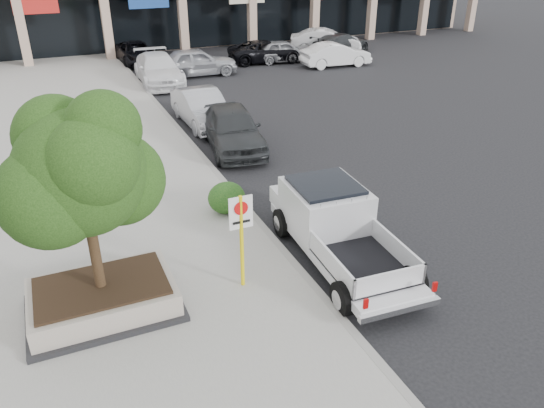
{
  "coord_description": "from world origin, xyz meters",
  "views": [
    {
      "loc": [
        -6.51,
        -9.57,
        7.47
      ],
      "look_at": [
        -1.66,
        1.5,
        1.29
      ],
      "focal_mm": 35.0,
      "sensor_mm": 36.0,
      "label": 1
    }
  ],
  "objects": [
    {
      "name": "curb_car_c",
      "position": [
        -0.44,
        19.91,
        0.79
      ],
      "size": [
        2.48,
        5.53,
        1.57
      ],
      "primitive_type": "imported",
      "rotation": [
        0.0,
        0.0,
        -0.05
      ],
      "color": "white",
      "rests_on": "ground"
    },
    {
      "name": "curb_car_b",
      "position": [
        -0.35,
        12.01,
        0.76
      ],
      "size": [
        1.7,
        4.63,
        1.51
      ],
      "primitive_type": "imported",
      "rotation": [
        0.0,
        0.0,
        0.02
      ],
      "color": "#A1A2A9",
      "rests_on": "ground"
    },
    {
      "name": "lot_car_e",
      "position": [
        8.18,
        22.17,
        0.71
      ],
      "size": [
        4.37,
        2.28,
        1.42
      ],
      "primitive_type": "imported",
      "rotation": [
        0.0,
        0.0,
        1.42
      ],
      "color": "#999BA1",
      "rests_on": "ground"
    },
    {
      "name": "lot_car_c",
      "position": [
        12.96,
        22.99,
        0.7
      ],
      "size": [
        5.23,
        3.67,
        1.41
      ],
      "primitive_type": "imported",
      "rotation": [
        0.0,
        0.0,
        1.96
      ],
      "color": "#2A2C2E",
      "rests_on": "ground"
    },
    {
      "name": "lot_car_f",
      "position": [
        12.15,
        23.7,
        0.8
      ],
      "size": [
        5.11,
        3.75,
        1.61
      ],
      "primitive_type": "imported",
      "rotation": [
        0.0,
        0.0,
        1.09
      ],
      "color": "silver",
      "rests_on": "ground"
    },
    {
      "name": "no_parking_sign",
      "position": [
        -3.05,
        0.02,
        1.63
      ],
      "size": [
        0.55,
        0.09,
        2.3
      ],
      "color": "yellow",
      "rests_on": "sidewalk"
    },
    {
      "name": "lot_car_d",
      "position": [
        7.21,
        22.6,
        0.69
      ],
      "size": [
        5.15,
        2.8,
        1.37
      ],
      "primitive_type": "imported",
      "rotation": [
        0.0,
        0.0,
        1.46
      ],
      "color": "black",
      "rests_on": "ground"
    },
    {
      "name": "curb_car_d",
      "position": [
        -0.58,
        25.64,
        0.66
      ],
      "size": [
        2.39,
        4.84,
        1.32
      ],
      "primitive_type": "imported",
      "rotation": [
        0.0,
        0.0,
        0.04
      ],
      "color": "black",
      "rests_on": "ground"
    },
    {
      "name": "sidewalk",
      "position": [
        -5.5,
        6.0,
        0.07
      ],
      "size": [
        8.0,
        52.0,
        0.15
      ],
      "primitive_type": "cube",
      "color": "gray",
      "rests_on": "ground"
    },
    {
      "name": "curb",
      "position": [
        -1.55,
        6.0,
        0.07
      ],
      "size": [
        0.2,
        52.0,
        0.15
      ],
      "primitive_type": "cube",
      "color": "gray",
      "rests_on": "ground"
    },
    {
      "name": "planter_tree",
      "position": [
        -6.01,
        0.48,
        3.41
      ],
      "size": [
        2.9,
        2.55,
        4.0
      ],
      "color": "black",
      "rests_on": "planter"
    },
    {
      "name": "curb_car_a",
      "position": [
        -0.12,
        8.8,
        0.83
      ],
      "size": [
        2.59,
        5.07,
        1.65
      ],
      "primitive_type": "imported",
      "rotation": [
        0.0,
        0.0,
        -0.14
      ],
      "color": "#292C2E",
      "rests_on": "ground"
    },
    {
      "name": "lot_car_a",
      "position": [
        2.0,
        20.81,
        0.8
      ],
      "size": [
        4.75,
        2.0,
        1.61
      ],
      "primitive_type": "imported",
      "rotation": [
        0.0,
        0.0,
        1.55
      ],
      "color": "#ABADB4",
      "rests_on": "ground"
    },
    {
      "name": "planter",
      "position": [
        -6.14,
        0.33,
        0.48
      ],
      "size": [
        3.2,
        2.2,
        0.68
      ],
      "color": "black",
      "rests_on": "sidewalk"
    },
    {
      "name": "hedge",
      "position": [
        -2.18,
        3.59,
        0.62
      ],
      "size": [
        1.1,
        0.99,
        0.93
      ],
      "primitive_type": "ellipsoid",
      "color": "#113E13",
      "rests_on": "sidewalk"
    },
    {
      "name": "ground",
      "position": [
        0.0,
        0.0,
        0.0
      ],
      "size": [
        120.0,
        120.0,
        0.0
      ],
      "primitive_type": "plane",
      "color": "black",
      "rests_on": "ground"
    },
    {
      "name": "pickup_truck",
      "position": [
        -0.35,
        0.15,
        0.88
      ],
      "size": [
        2.38,
        5.7,
        1.76
      ],
      "primitive_type": null,
      "rotation": [
        0.0,
        0.0,
        -0.06
      ],
      "color": "silver",
      "rests_on": "ground"
    },
    {
      "name": "lot_car_b",
      "position": [
        10.7,
        19.74,
        0.72
      ],
      "size": [
        4.46,
        1.78,
        1.44
      ],
      "primitive_type": "imported",
      "rotation": [
        0.0,
        0.0,
        1.51
      ],
      "color": "white",
      "rests_on": "ground"
    }
  ]
}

